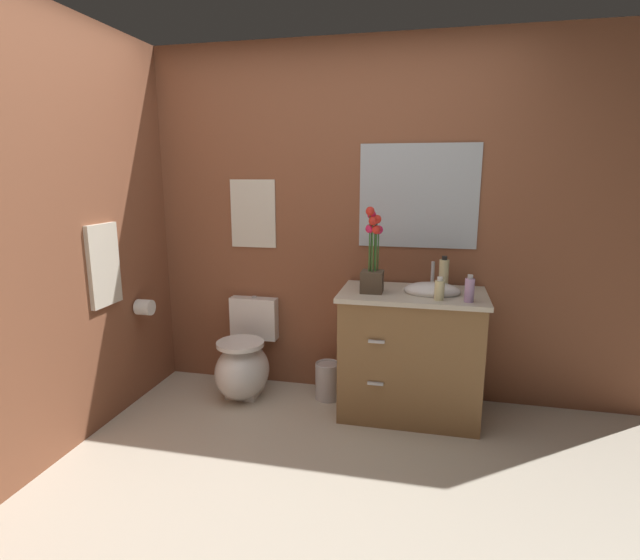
{
  "coord_description": "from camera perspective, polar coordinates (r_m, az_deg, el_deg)",
  "views": [
    {
      "loc": [
        0.7,
        -1.99,
        1.61
      ],
      "look_at": [
        -0.01,
        1.12,
        0.91
      ],
      "focal_mm": 27.68,
      "sensor_mm": 36.0,
      "label": 1
    }
  ],
  "objects": [
    {
      "name": "ground_plane",
      "position": [
        2.65,
        -5.67,
        -25.11
      ],
      "size": [
        8.83,
        8.83,
        0.0
      ],
      "primitive_type": "plane",
      "color": "beige"
    },
    {
      "name": "wall_poster",
      "position": [
        3.7,
        -7.74,
        7.6
      ],
      "size": [
        0.34,
        0.01,
        0.5
      ],
      "primitive_type": "cube",
      "color": "silver"
    },
    {
      "name": "wall_mirror",
      "position": [
        3.46,
        11.29,
        9.47
      ],
      "size": [
        0.8,
        0.01,
        0.7
      ],
      "primitive_type": "cube",
      "color": "#B2BCC6"
    },
    {
      "name": "flower_vase",
      "position": [
        3.18,
        6.11,
        2.18
      ],
      "size": [
        0.14,
        0.14,
        0.55
      ],
      "color": "#4C3D2D",
      "rests_on": "vanity_cabinet"
    },
    {
      "name": "trash_bin",
      "position": [
        3.64,
        0.9,
        -11.53
      ],
      "size": [
        0.18,
        0.18,
        0.27
      ],
      "color": "#B7B7BC",
      "rests_on": "ground_plane"
    },
    {
      "name": "toilet_paper_roll",
      "position": [
        3.69,
        -19.61,
        -2.98
      ],
      "size": [
        0.11,
        0.11,
        0.11
      ],
      "primitive_type": "cylinder",
      "rotation": [
        0.0,
        1.57,
        0.0
      ],
      "color": "white"
    },
    {
      "name": "toilet",
      "position": [
        3.7,
        -8.72,
        -9.47
      ],
      "size": [
        0.38,
        0.59,
        0.69
      ],
      "color": "white",
      "rests_on": "ground_plane"
    },
    {
      "name": "vanity_cabinet",
      "position": [
        3.37,
        10.46,
        -8.22
      ],
      "size": [
        0.94,
        0.56,
        1.03
      ],
      "color": "brown",
      "rests_on": "ground_plane"
    },
    {
      "name": "wall_back",
      "position": [
        3.54,
        4.74,
        6.47
      ],
      "size": [
        4.12,
        0.05,
        2.5
      ],
      "primitive_type": "cube",
      "color": "brown",
      "rests_on": "ground_plane"
    },
    {
      "name": "wall_left",
      "position": [
        3.2,
        -27.16,
        4.54
      ],
      "size": [
        0.05,
        4.13,
        2.5
      ],
      "primitive_type": "cube",
      "color": "brown",
      "rests_on": "ground_plane"
    },
    {
      "name": "lotion_bottle",
      "position": [
        3.36,
        14.11,
        0.68
      ],
      "size": [
        0.06,
        0.06,
        0.22
      ],
      "color": "beige",
      "rests_on": "vanity_cabinet"
    },
    {
      "name": "soap_bottle",
      "position": [
        3.08,
        13.64,
        -1.1
      ],
      "size": [
        0.06,
        0.06,
        0.14
      ],
      "color": "beige",
      "rests_on": "vanity_cabinet"
    },
    {
      "name": "hand_wash_bottle",
      "position": [
        3.08,
        16.9,
        -1.08
      ],
      "size": [
        0.06,
        0.06,
        0.17
      ],
      "color": "#B28CBF",
      "rests_on": "vanity_cabinet"
    },
    {
      "name": "hanging_towel",
      "position": [
        3.39,
        -23.71,
        1.58
      ],
      "size": [
        0.03,
        0.28,
        0.52
      ],
      "primitive_type": "cube",
      "color": "beige"
    }
  ]
}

